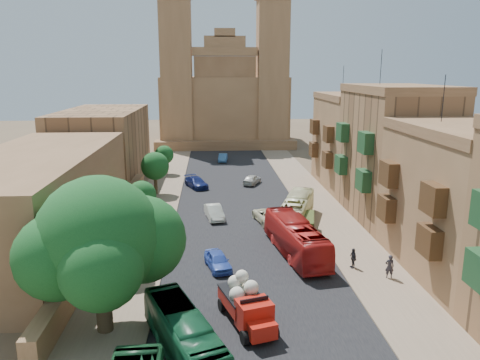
{
  "coord_description": "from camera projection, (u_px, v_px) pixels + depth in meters",
  "views": [
    {
      "loc": [
        -3.06,
        -21.74,
        15.12
      ],
      "look_at": [
        0.0,
        26.0,
        4.0
      ],
      "focal_mm": 35.0,
      "sensor_mm": 36.0,
      "label": 1
    }
  ],
  "objects": [
    {
      "name": "street_tree_b",
      "position": [
        142.0,
        196.0,
        46.77
      ],
      "size": [
        2.93,
        2.93,
        4.51
      ],
      "color": "#3C2E1E",
      "rests_on": "ground"
    },
    {
      "name": "car_dkblue",
      "position": [
        196.0,
        182.0,
        62.28
      ],
      "size": [
        3.7,
        5.21,
        1.4
      ],
      "primitive_type": "imported",
      "rotation": [
        0.0,
        0.0,
        0.4
      ],
      "color": "navy",
      "rests_on": "ground"
    },
    {
      "name": "sidewalk_east",
      "position": [
        319.0,
        204.0,
        54.5
      ],
      "size": [
        5.0,
        140.0,
        0.01
      ],
      "primitive_type": "cube",
      "color": "#7D6852",
      "rests_on": "ground"
    },
    {
      "name": "car_blue_b",
      "position": [
        223.0,
        158.0,
        80.38
      ],
      "size": [
        1.78,
        4.12,
        1.32
      ],
      "primitive_type": "imported",
      "rotation": [
        0.0,
        0.0,
        -0.1
      ],
      "color": "teal",
      "rests_on": "ground"
    },
    {
      "name": "street_tree_c",
      "position": [
        155.0,
        166.0,
        58.3
      ],
      "size": [
        3.5,
        3.5,
        5.39
      ],
      "color": "#3C2E1E",
      "rests_on": "ground"
    },
    {
      "name": "car_white_b",
      "position": [
        252.0,
        179.0,
        64.1
      ],
      "size": [
        3.11,
        4.27,
        1.35
      ],
      "primitive_type": "imported",
      "rotation": [
        0.0,
        0.0,
        2.71
      ],
      "color": "beige",
      "rests_on": "ground"
    },
    {
      "name": "townhouse_d",
      "position": [
        353.0,
        140.0,
        62.26
      ],
      "size": [
        9.0,
        14.0,
        15.9
      ],
      "color": "brown",
      "rests_on": "ground"
    },
    {
      "name": "west_building_mid",
      "position": [
        103.0,
        146.0,
        65.26
      ],
      "size": [
        10.0,
        22.0,
        10.0
      ],
      "primitive_type": "cube",
      "color": "#8F6441",
      "rests_on": "ground"
    },
    {
      "name": "church",
      "position": [
        224.0,
        99.0,
        99.01
      ],
      "size": [
        28.0,
        22.5,
        36.3
      ],
      "color": "brown",
      "rests_on": "ground"
    },
    {
      "name": "west_building_low",
      "position": [
        37.0,
        202.0,
        40.17
      ],
      "size": [
        10.0,
        28.0,
        8.4
      ],
      "primitive_type": "cube",
      "color": "brown",
      "rests_on": "ground"
    },
    {
      "name": "ficus_tree",
      "position": [
        101.0,
        242.0,
        26.79
      ],
      "size": [
        9.46,
        8.7,
        9.46
      ],
      "color": "#3C2E1E",
      "rests_on": "ground"
    },
    {
      "name": "pedestrian_a",
      "position": [
        390.0,
        266.0,
        34.93
      ],
      "size": [
        0.7,
        0.5,
        1.82
      ],
      "primitive_type": "imported",
      "rotation": [
        0.0,
        0.0,
        3.04
      ],
      "color": "#2B282F",
      "rests_on": "ground"
    },
    {
      "name": "car_blue_a",
      "position": [
        218.0,
        260.0,
        36.65
      ],
      "size": [
        2.46,
        4.17,
        1.33
      ],
      "primitive_type": "imported",
      "rotation": [
        0.0,
        0.0,
        0.24
      ],
      "color": "blue",
      "rests_on": "ground"
    },
    {
      "name": "olive_pickup",
      "position": [
        303.0,
        225.0,
        44.34
      ],
      "size": [
        2.85,
        4.7,
        1.81
      ],
      "color": "#3E4C1C",
      "rests_on": "ground"
    },
    {
      "name": "street_tree_d",
      "position": [
        164.0,
        155.0,
        70.13
      ],
      "size": [
        2.82,
        2.82,
        4.33
      ],
      "color": "#3C2E1E",
      "rests_on": "ground"
    },
    {
      "name": "red_truck",
      "position": [
        247.0,
        303.0,
        28.4
      ],
      "size": [
        3.51,
        5.78,
        3.19
      ],
      "color": "red",
      "rests_on": "ground"
    },
    {
      "name": "sidewalk_west",
      "position": [
        155.0,
        207.0,
        53.31
      ],
      "size": [
        5.0,
        140.0,
        0.01
      ],
      "primitive_type": "cube",
      "color": "#7D6852",
      "rests_on": "ground"
    },
    {
      "name": "west_wall",
      "position": [
        109.0,
        229.0,
        43.21
      ],
      "size": [
        1.0,
        40.0,
        1.8
      ],
      "primitive_type": "cube",
      "color": "brown",
      "rests_on": "ground"
    },
    {
      "name": "car_white_a",
      "position": [
        214.0,
        212.0,
        49.07
      ],
      "size": [
        2.25,
        4.55,
        1.43
      ],
      "primitive_type": "imported",
      "rotation": [
        0.0,
        0.0,
        0.17
      ],
      "color": "silver",
      "rests_on": "ground"
    },
    {
      "name": "street_tree_a",
      "position": [
        119.0,
        233.0,
        35.04
      ],
      "size": [
        3.2,
        3.2,
        4.92
      ],
      "color": "#3C2E1E",
      "rests_on": "ground"
    },
    {
      "name": "townhouse_c",
      "position": [
        394.0,
        153.0,
        48.48
      ],
      "size": [
        9.0,
        14.0,
        17.4
      ],
      "color": "#8F6441",
      "rests_on": "ground"
    },
    {
      "name": "bus_green_north",
      "position": [
        184.0,
        335.0,
        25.2
      ],
      "size": [
        5.32,
        9.24,
        2.53
      ],
      "primitive_type": "imported",
      "rotation": [
        0.0,
        0.0,
        0.38
      ],
      "color": "#195F38",
      "rests_on": "ground"
    },
    {
      "name": "bus_cream_east",
      "position": [
        297.0,
        209.0,
        47.77
      ],
      "size": [
        5.44,
        10.22,
        2.79
      ],
      "primitive_type": "imported",
      "rotation": [
        0.0,
        0.0,
        2.81
      ],
      "color": "#F0EBB5",
      "rests_on": "ground"
    },
    {
      "name": "pedestrian_c",
      "position": [
        353.0,
        258.0,
        36.76
      ],
      "size": [
        0.55,
        1.01,
        1.62
      ],
      "primitive_type": "imported",
      "rotation": [
        0.0,
        0.0,
        4.88
      ],
      "color": "#2E2D33",
      "rests_on": "ground"
    },
    {
      "name": "townhouse_b",
      "position": [
        464.0,
        201.0,
        35.15
      ],
      "size": [
        9.0,
        14.0,
        14.9
      ],
      "color": "brown",
      "rests_on": "ground"
    },
    {
      "name": "road_surface",
      "position": [
        238.0,
        206.0,
        53.91
      ],
      "size": [
        14.0,
        140.0,
        0.01
      ],
      "primitive_type": "cube",
      "color": "black",
      "rests_on": "ground"
    },
    {
      "name": "bus_red_east",
      "position": [
        296.0,
        238.0,
        39.26
      ],
      "size": [
        4.12,
        10.97,
        2.98
      ],
      "primitive_type": "imported",
      "rotation": [
        0.0,
        0.0,
        3.3
      ],
      "color": "red",
      "rests_on": "ground"
    },
    {
      "name": "kerb_west",
      "position": [
        177.0,
        206.0,
        53.46
      ],
      "size": [
        0.25,
        140.0,
        0.12
      ],
      "primitive_type": "cube",
      "color": "#7D6852",
      "rests_on": "ground"
    },
    {
      "name": "kerb_east",
      "position": [
        298.0,
        204.0,
        54.33
      ],
      "size": [
        0.25,
        140.0,
        0.12
      ],
      "primitive_type": "cube",
      "color": "#7D6852",
      "rests_on": "ground"
    },
    {
      "name": "car_cream",
      "position": [
        268.0,
        215.0,
        47.98
      ],
      "size": [
        3.36,
        5.51,
        1.43
      ],
      "primitive_type": "imported",
      "rotation": [
        0.0,
        0.0,
        3.35
      ],
      "color": "beige",
      "rests_on": "ground"
    }
  ]
}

